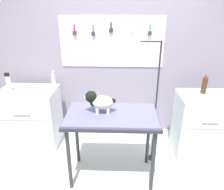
{
  "coord_description": "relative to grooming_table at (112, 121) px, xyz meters",
  "views": [
    {
      "loc": [
        0.01,
        -2.04,
        2.04
      ],
      "look_at": [
        -0.08,
        0.19,
        1.08
      ],
      "focal_mm": 34.94,
      "sensor_mm": 36.0,
      "label": 1
    }
  ],
  "objects": [
    {
      "name": "ground",
      "position": [
        0.08,
        -0.15,
        -0.8
      ],
      "size": [
        4.4,
        4.0,
        0.04
      ],
      "primitive_type": "cube",
      "color": "silver"
    },
    {
      "name": "rear_wall_panel",
      "position": [
        0.07,
        1.13,
        0.38
      ],
      "size": [
        4.0,
        0.11,
        2.3
      ],
      "color": "#968DA1",
      "rests_on": "ground"
    },
    {
      "name": "grooming_table",
      "position": [
        0.0,
        0.0,
        0.0
      ],
      "size": [
        1.06,
        0.6,
        0.87
      ],
      "color": "#2D2D33",
      "rests_on": "ground"
    },
    {
      "name": "grooming_arm",
      "position": [
        0.54,
        0.32,
        -0.01
      ],
      "size": [
        0.3,
        0.11,
        1.64
      ],
      "color": "#2D2D33",
      "rests_on": "ground"
    },
    {
      "name": "dog",
      "position": [
        -0.14,
        0.03,
        0.23
      ],
      "size": [
        0.37,
        0.18,
        0.26
      ],
      "color": "silver",
      "rests_on": "grooming_table"
    },
    {
      "name": "counter_left",
      "position": [
        -1.24,
        0.67,
        -0.34
      ],
      "size": [
        0.8,
        0.58,
        0.88
      ],
      "color": "silver",
      "rests_on": "ground"
    },
    {
      "name": "cabinet_right",
      "position": [
        1.22,
        0.48,
        -0.32
      ],
      "size": [
        0.68,
        0.54,
        0.91
      ],
      "color": "silver",
      "rests_on": "ground"
    },
    {
      "name": "spray_bottle_tall",
      "position": [
        -0.89,
        0.82,
        0.2
      ],
      "size": [
        0.06,
        0.06,
        0.25
      ],
      "color": "white",
      "rests_on": "counter_left"
    },
    {
      "name": "spray_bottle_short",
      "position": [
        -1.48,
        0.64,
        0.21
      ],
      "size": [
        0.06,
        0.06,
        0.26
      ],
      "color": "white",
      "rests_on": "counter_left"
    },
    {
      "name": "soda_bottle",
      "position": [
        1.21,
        0.56,
        0.25
      ],
      "size": [
        0.07,
        0.07,
        0.26
      ],
      "color": "#4D2B16",
      "rests_on": "cabinet_right"
    }
  ]
}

